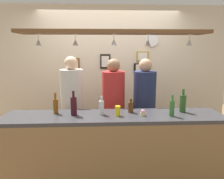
{
  "coord_description": "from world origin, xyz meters",
  "views": [
    {
      "loc": [
        -0.14,
        -2.89,
        1.82
      ],
      "look_at": [
        0.0,
        0.1,
        1.27
      ],
      "focal_mm": 34.65,
      "sensor_mm": 36.0,
      "label": 1
    }
  ],
  "objects": [
    {
      "name": "hanging_wineglass_center_right",
      "position": [
        0.9,
        -0.33,
        1.91
      ],
      "size": [
        0.07,
        0.07,
        0.13
      ],
      "color": "silver",
      "rests_on": "overhead_glass_rack"
    },
    {
      "name": "bottle_beer_amber_tall",
      "position": [
        -0.72,
        -0.24,
        1.13
      ],
      "size": [
        0.06,
        0.06,
        0.26
      ],
      "color": "brown",
      "rests_on": "bar_counter"
    },
    {
      "name": "ground_plane",
      "position": [
        0.0,
        0.0,
        0.0
      ],
      "size": [
        8.0,
        8.0,
        0.0
      ],
      "primitive_type": "plane",
      "color": "olive"
    },
    {
      "name": "wall_clock",
      "position": [
        0.77,
        1.05,
        1.98
      ],
      "size": [
        0.22,
        0.03,
        0.22
      ],
      "primitive_type": "cylinder",
      "rotation": [
        1.57,
        0.0,
        0.0
      ],
      "color": "white",
      "rests_on": "back_wall"
    },
    {
      "name": "picture_frame_caricature",
      "position": [
        -0.67,
        1.06,
        1.5
      ],
      "size": [
        0.26,
        0.02,
        0.34
      ],
      "color": "brown",
      "rests_on": "back_wall"
    },
    {
      "name": "drink_can",
      "position": [
        0.05,
        -0.38,
        1.09
      ],
      "size": [
        0.07,
        0.07,
        0.12
      ],
      "primitive_type": "cylinder",
      "color": "yellow",
      "rests_on": "bar_counter"
    },
    {
      "name": "person_left_white_patterned_shirt",
      "position": [
        -0.59,
        0.3,
        1.04
      ],
      "size": [
        0.34,
        0.34,
        1.73
      ],
      "color": "#2D334C",
      "rests_on": "ground_plane"
    },
    {
      "name": "picture_frame_crest",
      "position": [
        -0.08,
        1.06,
        1.61
      ],
      "size": [
        0.18,
        0.02,
        0.26
      ],
      "color": "black",
      "rests_on": "back_wall"
    },
    {
      "name": "picture_frame_upper_small",
      "position": [
        0.6,
        1.06,
        1.7
      ],
      "size": [
        0.22,
        0.02,
        0.18
      ],
      "color": "#B29338",
      "rests_on": "back_wall"
    },
    {
      "name": "hanging_wineglass_left",
      "position": [
        -0.45,
        -0.29,
        1.91
      ],
      "size": [
        0.07,
        0.07,
        0.13
      ],
      "color": "silver",
      "rests_on": "overhead_glass_rack"
    },
    {
      "name": "bottle_beer_green_import",
      "position": [
        0.69,
        -0.43,
        1.14
      ],
      "size": [
        0.06,
        0.06,
        0.26
      ],
      "color": "#336B2D",
      "rests_on": "bar_counter"
    },
    {
      "name": "bottle_beer_brown_stubby",
      "position": [
        0.22,
        -0.25,
        1.1
      ],
      "size": [
        0.07,
        0.07,
        0.18
      ],
      "color": "#512D14",
      "rests_on": "bar_counter"
    },
    {
      "name": "bottle_wine_dark_red",
      "position": [
        -0.49,
        -0.33,
        1.15
      ],
      "size": [
        0.08,
        0.08,
        0.3
      ],
      "color": "#380F19",
      "rests_on": "bar_counter"
    },
    {
      "name": "hanging_wineglass_far_left",
      "position": [
        -0.87,
        -0.29,
        1.91
      ],
      "size": [
        0.07,
        0.07,
        0.13
      ],
      "color": "silver",
      "rests_on": "overhead_glass_rack"
    },
    {
      "name": "hanging_wineglass_center_left",
      "position": [
        -0.0,
        -0.35,
        1.91
      ],
      "size": [
        0.07,
        0.07,
        0.13
      ],
      "color": "silver",
      "rests_on": "overhead_glass_rack"
    },
    {
      "name": "picture_frame_lower_pair",
      "position": [
        0.6,
        1.06,
        1.48
      ],
      "size": [
        0.3,
        0.02,
        0.18
      ],
      "color": "black",
      "rests_on": "back_wall"
    },
    {
      "name": "back_wall",
      "position": [
        0.0,
        1.1,
        1.3
      ],
      "size": [
        4.4,
        0.06,
        2.6
      ],
      "primitive_type": "cube",
      "color": "beige",
      "rests_on": "ground_plane"
    },
    {
      "name": "hanging_wineglass_center",
      "position": [
        0.42,
        -0.24,
        1.91
      ],
      "size": [
        0.07,
        0.07,
        0.13
      ],
      "color": "silver",
      "rests_on": "overhead_glass_rack"
    },
    {
      "name": "overhead_glass_rack",
      "position": [
        0.0,
        -0.3,
        2.02
      ],
      "size": [
        2.2,
        0.36,
        0.04
      ],
      "primitive_type": "cube",
      "color": "brown"
    },
    {
      "name": "person_middle_red_shirt",
      "position": [
        0.03,
        0.3,
        1.02
      ],
      "size": [
        0.34,
        0.34,
        1.69
      ],
      "color": "#2D334C",
      "rests_on": "ground_plane"
    },
    {
      "name": "person_right_navy_shirt",
      "position": [
        0.51,
        0.3,
        1.02
      ],
      "size": [
        0.34,
        0.34,
        1.69
      ],
      "color": "#2D334C",
      "rests_on": "ground_plane"
    },
    {
      "name": "bottle_champagne_green",
      "position": [
        0.89,
        -0.26,
        1.15
      ],
      "size": [
        0.08,
        0.08,
        0.3
      ],
      "color": "#2D5623",
      "rests_on": "bar_counter"
    },
    {
      "name": "bottle_soda_clear",
      "position": [
        -0.15,
        -0.32,
        1.13
      ],
      "size": [
        0.06,
        0.06,
        0.23
      ],
      "color": "silver",
      "rests_on": "bar_counter"
    },
    {
      "name": "cupcake",
      "position": [
        0.35,
        -0.4,
        1.07
      ],
      "size": [
        0.06,
        0.06,
        0.08
      ],
      "color": "beige",
      "rests_on": "bar_counter"
    },
    {
      "name": "bar_counter",
      "position": [
        0.0,
        -0.51,
        0.7
      ],
      "size": [
        2.7,
        0.55,
        1.03
      ],
      "color": "#38383D",
      "rests_on": "ground_plane"
    }
  ]
}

